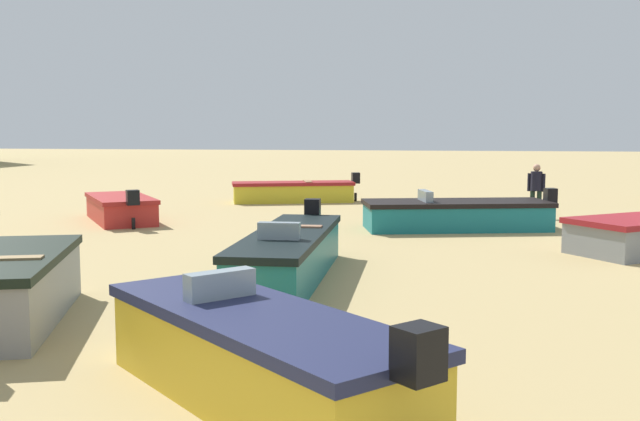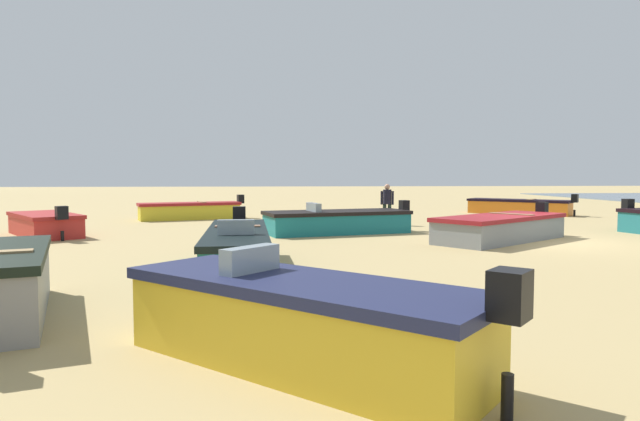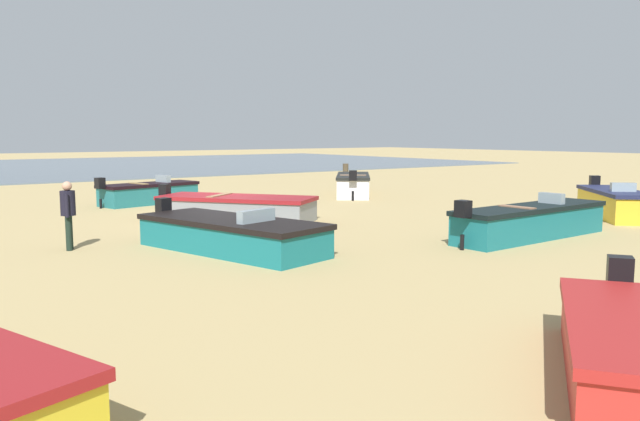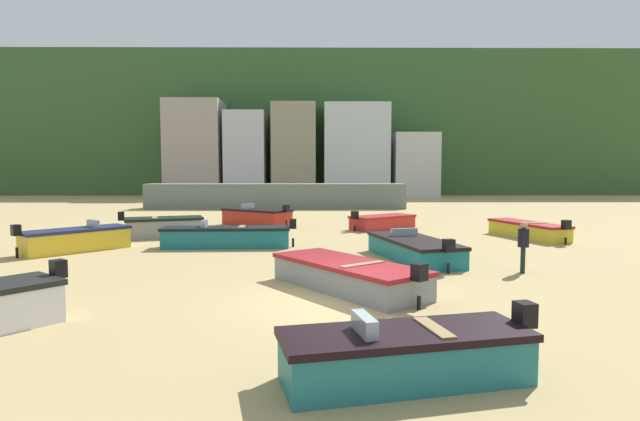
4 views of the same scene
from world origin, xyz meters
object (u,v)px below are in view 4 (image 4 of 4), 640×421
at_px(boat_grey_4, 164,227).
at_px(beach_walker_foreground, 523,243).
at_px(boat_yellow_8, 76,240).
at_px(boat_yellow_0, 528,230).
at_px(boat_grey_10, 348,275).
at_px(boat_red_7, 257,217).
at_px(boat_teal_2, 406,355).
at_px(boat_teal_1, 227,237).
at_px(boat_red_5, 382,222).
at_px(boat_teal_9, 414,249).

relative_size(boat_grey_4, beach_walker_foreground, 2.42).
bearing_deg(boat_yellow_8, boat_yellow_0, 53.60).
bearing_deg(boat_grey_10, boat_grey_4, 90.28).
bearing_deg(boat_red_7, boat_teal_2, -133.92).
distance_m(boat_red_7, boat_yellow_8, 11.19).
height_order(boat_grey_4, boat_grey_10, boat_grey_4).
distance_m(boat_yellow_0, boat_teal_1, 14.00).
height_order(boat_grey_4, boat_red_5, boat_grey_4).
bearing_deg(boat_grey_10, boat_teal_2, -121.83).
height_order(boat_teal_1, boat_red_7, boat_red_7).
distance_m(boat_red_5, beach_walker_foreground, 12.32).
bearing_deg(boat_red_5, boat_yellow_0, 24.65).
height_order(boat_red_5, beach_walker_foreground, beach_walker_foreground).
xyz_separation_m(boat_teal_1, boat_teal_9, (7.21, -2.97, -0.05)).
height_order(boat_grey_4, beach_walker_foreground, beach_walker_foreground).
distance_m(boat_red_5, boat_grey_10, 14.47).
bearing_deg(boat_yellow_8, boat_grey_4, 103.90).
bearing_deg(beach_walker_foreground, boat_teal_1, 82.49).
height_order(boat_yellow_0, boat_teal_2, boat_teal_2).
bearing_deg(boat_yellow_8, boat_red_7, 99.41).
relative_size(boat_red_5, boat_grey_10, 0.77).
distance_m(boat_yellow_0, boat_red_5, 7.43).
bearing_deg(boat_red_5, boat_yellow_8, -94.90).
bearing_deg(boat_teal_9, boat_teal_1, 143.31).
xyz_separation_m(boat_grey_4, boat_teal_9, (10.73, -6.19, -0.10)).
bearing_deg(boat_teal_9, boat_grey_10, -133.99).
height_order(boat_teal_2, boat_grey_4, boat_grey_4).
distance_m(boat_grey_10, beach_walker_foreground, 6.11).
relative_size(boat_yellow_8, boat_grey_10, 0.78).
bearing_deg(boat_red_7, boat_yellow_8, -179.19).
distance_m(boat_red_5, boat_yellow_8, 15.12).
height_order(boat_yellow_0, boat_yellow_8, boat_yellow_8).
height_order(boat_teal_1, boat_grey_10, boat_teal_1).
xyz_separation_m(boat_yellow_8, boat_teal_9, (13.01, -2.02, -0.08)).
xyz_separation_m(boat_teal_2, boat_red_7, (-4.75, 22.21, 0.06)).
height_order(boat_yellow_0, beach_walker_foreground, beach_walker_foreground).
relative_size(boat_grey_4, boat_red_5, 1.02).
bearing_deg(boat_yellow_0, boat_red_7, 139.04).
height_order(boat_teal_1, boat_yellow_8, boat_yellow_8).
bearing_deg(boat_yellow_0, beach_walker_foreground, -131.42).
bearing_deg(boat_yellow_8, boat_teal_9, 33.80).
bearing_deg(boat_teal_9, beach_walker_foreground, -52.68).
height_order(boat_teal_9, beach_walker_foreground, beach_walker_foreground).
distance_m(boat_grey_4, boat_yellow_8, 4.75).
bearing_deg(boat_yellow_0, boat_teal_1, 173.34).
bearing_deg(boat_teal_9, boat_red_5, 75.19).
relative_size(boat_teal_1, boat_teal_2, 1.32).
xyz_separation_m(boat_teal_9, boat_grey_10, (-2.64, -4.63, 0.00)).
xyz_separation_m(boat_red_7, beach_walker_foreground, (9.89, -13.76, 0.47)).
relative_size(boat_teal_2, boat_grey_4, 1.08).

